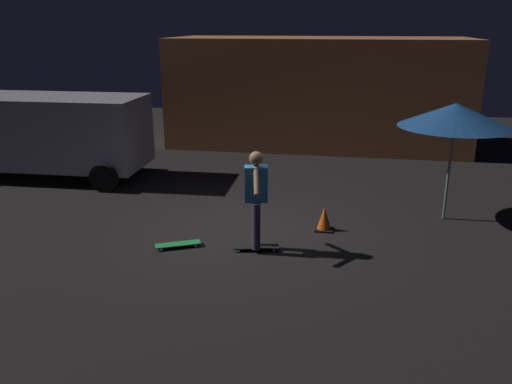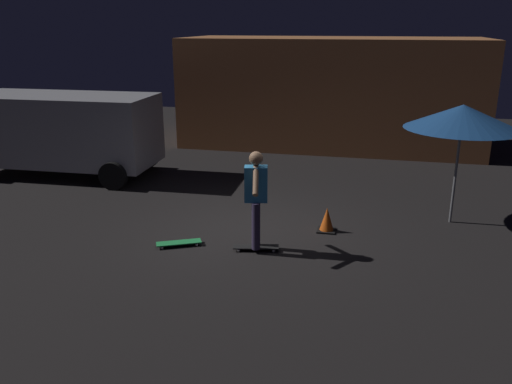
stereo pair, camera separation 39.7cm
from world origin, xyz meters
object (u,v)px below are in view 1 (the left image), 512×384
object	(u,v)px
parked_van	(51,131)
skateboard_ridden	(256,247)
skater	(256,193)
traffic_cone	(324,219)
patio_umbrella	(455,115)
skateboard_spare	(178,244)

from	to	relation	value
parked_van	skateboard_ridden	world-z (taller)	parked_van
skater	traffic_cone	bearing A→B (deg)	46.03
patio_umbrella	skater	bearing A→B (deg)	-147.78
parked_van	patio_umbrella	xyz separation A→B (m)	(9.21, -1.42, 0.91)
patio_umbrella	skateboard_spare	bearing A→B (deg)	-154.52
patio_umbrella	skater	distance (m)	4.17
patio_umbrella	skateboard_spare	distance (m)	5.66
skateboard_ridden	traffic_cone	bearing A→B (deg)	46.03
patio_umbrella	parked_van	bearing A→B (deg)	171.21
traffic_cone	skateboard_spare	bearing A→B (deg)	-152.83
parked_van	skateboard_spare	bearing A→B (deg)	-39.81
skateboard_ridden	skater	world-z (taller)	skater
patio_umbrella	skateboard_ridden	xyz separation A→B (m)	(-3.41, -2.15, -2.02)
patio_umbrella	skateboard_ridden	world-z (taller)	patio_umbrella
patio_umbrella	traffic_cone	bearing A→B (deg)	-156.36
patio_umbrella	skater	xyz separation A→B (m)	(-3.41, -2.15, -1.04)
skater	patio_umbrella	bearing A→B (deg)	32.22
skater	skateboard_spare	bearing A→B (deg)	-174.83
parked_van	skateboard_ridden	xyz separation A→B (m)	(5.80, -3.58, -1.11)
skateboard_ridden	skater	distance (m)	0.98
patio_umbrella	skateboard_spare	world-z (taller)	patio_umbrella
skater	traffic_cone	world-z (taller)	skater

